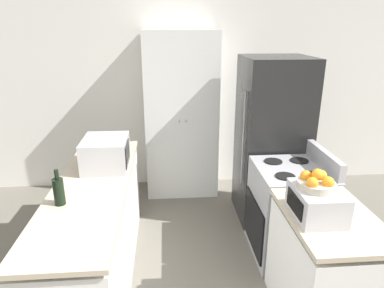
{
  "coord_description": "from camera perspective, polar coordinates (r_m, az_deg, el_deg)",
  "views": [
    {
      "loc": [
        -0.25,
        -1.43,
        2.15
      ],
      "look_at": [
        0.0,
        1.69,
        1.05
      ],
      "focal_mm": 32.0,
      "sensor_mm": 36.0,
      "label": 1
    }
  ],
  "objects": [
    {
      "name": "refrigerator",
      "position": [
        3.92,
        13.09,
        0.55
      ],
      "size": [
        0.73,
        0.71,
        1.84
      ],
      "color": "black",
      "rests_on": "ground_plane"
    },
    {
      "name": "stove",
      "position": [
        3.45,
        15.74,
        -10.75
      ],
      "size": [
        0.66,
        0.71,
        1.06
      ],
      "color": "#9E9EA3",
      "rests_on": "ground_plane"
    },
    {
      "name": "fruit_bowl",
      "position": [
        2.43,
        20.04,
        -5.98
      ],
      "size": [
        0.25,
        0.25,
        0.14
      ],
      "color": "#B2A893",
      "rests_on": "toaster_oven"
    },
    {
      "name": "wall_back",
      "position": [
        4.62,
        -1.41,
        8.73
      ],
      "size": [
        7.0,
        0.06,
        2.6
      ],
      "color": "white",
      "rests_on": "ground_plane"
    },
    {
      "name": "microwave",
      "position": [
        3.21,
        -14.15,
        -1.47
      ],
      "size": [
        0.4,
        0.46,
        0.28
      ],
      "color": "#B2B2B7",
      "rests_on": "counter_left"
    },
    {
      "name": "counter_left",
      "position": [
        3.18,
        -15.63,
        -14.01
      ],
      "size": [
        0.6,
        2.15,
        0.9
      ],
      "color": "silver",
      "rests_on": "ground_plane"
    },
    {
      "name": "pantry_cabinet",
      "position": [
        4.38,
        -1.78,
        4.74
      ],
      "size": [
        0.91,
        0.53,
        2.09
      ],
      "color": "silver",
      "rests_on": "ground_plane"
    },
    {
      "name": "counter_right",
      "position": [
        2.84,
        21.05,
        -19.21
      ],
      "size": [
        0.6,
        0.88,
        0.9
      ],
      "color": "silver",
      "rests_on": "ground_plane"
    },
    {
      "name": "wine_bottle",
      "position": [
        2.67,
        -21.32,
        -7.29
      ],
      "size": [
        0.08,
        0.08,
        0.27
      ],
      "color": "black",
      "rests_on": "counter_left"
    },
    {
      "name": "toaster_oven",
      "position": [
        2.49,
        20.05,
        -9.19
      ],
      "size": [
        0.31,
        0.38,
        0.21
      ],
      "color": "#B2B2B7",
      "rests_on": "counter_right"
    }
  ]
}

